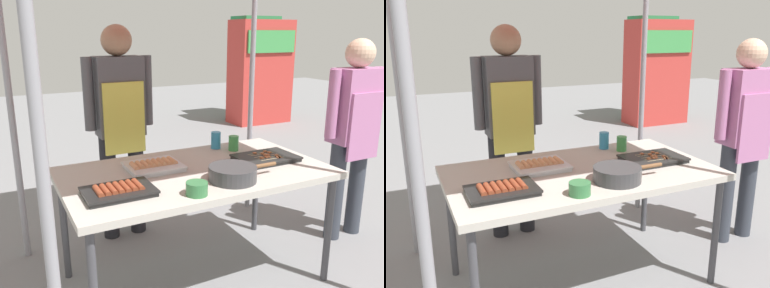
# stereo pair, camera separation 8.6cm
# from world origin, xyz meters

# --- Properties ---
(ground_plane) EXTENTS (18.00, 18.00, 0.00)m
(ground_plane) POSITION_xyz_m (0.00, 0.00, 0.00)
(ground_plane) COLOR slate
(stall_table) EXTENTS (1.60, 0.90, 0.75)m
(stall_table) POSITION_xyz_m (0.00, 0.00, 0.70)
(stall_table) COLOR #B7B2A8
(stall_table) RESTS_ON ground
(tray_grilled_sausages) EXTENTS (0.36, 0.25, 0.05)m
(tray_grilled_sausages) POSITION_xyz_m (-0.53, -0.17, 0.77)
(tray_grilled_sausages) COLOR black
(tray_grilled_sausages) RESTS_ON stall_table
(tray_meat_skewers) EXTENTS (0.39, 0.27, 0.04)m
(tray_meat_skewers) POSITION_xyz_m (0.49, -0.04, 0.77)
(tray_meat_skewers) COLOR black
(tray_meat_skewers) RESTS_ON stall_table
(tray_pork_links) EXTENTS (0.33, 0.28, 0.05)m
(tray_pork_links) POSITION_xyz_m (-0.22, 0.13, 0.77)
(tray_pork_links) COLOR silver
(tray_pork_links) RESTS_ON stall_table
(cooking_wok) EXTENTS (0.43, 0.27, 0.08)m
(cooking_wok) POSITION_xyz_m (0.10, -0.26, 0.80)
(cooking_wok) COLOR #38383A
(cooking_wok) RESTS_ON stall_table
(condiment_bowl) EXTENTS (0.11, 0.11, 0.07)m
(condiment_bowl) POSITION_xyz_m (-0.18, -0.35, 0.78)
(condiment_bowl) COLOR #33723F
(condiment_bowl) RESTS_ON stall_table
(drink_cup_near_edge) EXTENTS (0.07, 0.07, 0.10)m
(drink_cup_near_edge) POSITION_xyz_m (0.43, 0.25, 0.80)
(drink_cup_near_edge) COLOR #3F994C
(drink_cup_near_edge) RESTS_ON stall_table
(drink_cup_by_wok) EXTENTS (0.07, 0.07, 0.12)m
(drink_cup_by_wok) POSITION_xyz_m (0.34, 0.35, 0.81)
(drink_cup_by_wok) COLOR #338CBF
(drink_cup_by_wok) RESTS_ON stall_table
(vendor_woman) EXTENTS (0.52, 0.23, 1.61)m
(vendor_woman) POSITION_xyz_m (-0.22, 0.80, 0.95)
(vendor_woman) COLOR black
(vendor_woman) RESTS_ON ground
(customer_nearby) EXTENTS (0.52, 0.22, 1.52)m
(customer_nearby) POSITION_xyz_m (1.32, 0.01, 0.89)
(customer_nearby) COLOR #333842
(customer_nearby) RESTS_ON ground
(neighbor_stall_left) EXTENTS (1.04, 0.57, 1.75)m
(neighbor_stall_left) POSITION_xyz_m (3.20, 3.75, 0.88)
(neighbor_stall_left) COLOR #BF3833
(neighbor_stall_left) RESTS_ON ground
(neighbor_stall_right) EXTENTS (0.75, 0.54, 1.82)m
(neighbor_stall_right) POSITION_xyz_m (3.32, 4.11, 0.92)
(neighbor_stall_right) COLOR #237F47
(neighbor_stall_right) RESTS_ON ground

